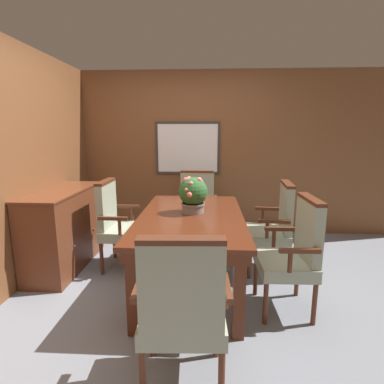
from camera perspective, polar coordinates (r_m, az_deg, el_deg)
The scene contains 11 objects.
ground_plane at distance 3.18m, azimuth -2.81°, elevation -18.04°, with size 14.00×14.00×0.00m, color gray.
wall_back at distance 4.62m, azimuth -0.63°, elevation 7.24°, with size 7.20×0.08×2.45m.
wall_left at distance 3.37m, azimuth -31.74°, elevation 3.97°, with size 0.06×7.20×2.45m.
dining_table at distance 3.00m, azimuth -0.15°, elevation -6.14°, with size 1.02×1.77×0.76m.
chair_left_far at distance 3.57m, azimuth -14.10°, elevation -5.33°, with size 0.46×0.57×1.02m.
chair_right_near at distance 2.78m, azimuth 18.88°, elevation -10.48°, with size 0.47×0.57×1.02m.
chair_head_far at distance 4.22m, azimuth 0.86°, elevation -2.40°, with size 0.58×0.48×1.02m.
chair_right_far at distance 3.47m, azimuth 15.51°, elevation -5.89°, with size 0.50×0.59×1.02m.
chair_head_near at distance 1.87m, azimuth -1.83°, elevation -21.10°, with size 0.58×0.48×1.02m.
potted_plant at distance 3.01m, azimuth 0.18°, elevation -0.42°, with size 0.29×0.31×0.37m.
sideboard_cabinet at distance 3.79m, azimuth -23.10°, elevation -6.44°, with size 0.48×1.24×0.92m.
Camera 1 is at (0.29, -2.75, 1.56)m, focal length 28.00 mm.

